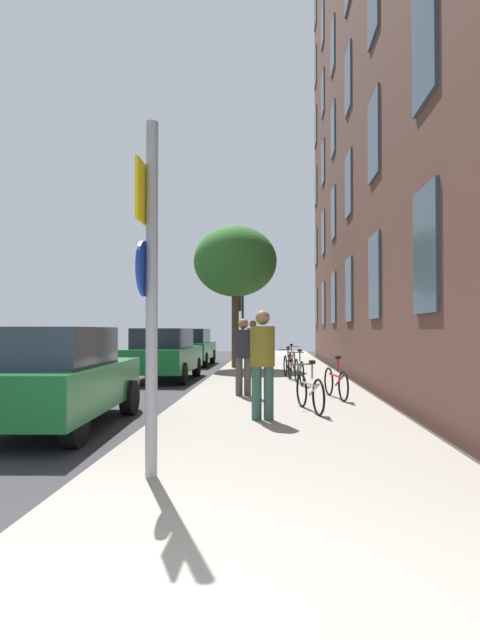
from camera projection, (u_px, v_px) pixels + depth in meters
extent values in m
plane|color=#332D28|center=(173.00, 377.00, 17.44)|extent=(41.80, 41.80, 0.00)
cube|color=#2D2D30|center=(112.00, 376.00, 17.57)|extent=(7.00, 38.00, 0.01)
cube|color=gray|center=(277.00, 376.00, 17.22)|extent=(4.20, 38.00, 0.12)
cube|color=#513328|center=(357.00, 48.00, 16.76)|extent=(0.50, 27.00, 21.46)
cube|color=#384756|center=(425.00, 250.00, 8.32)|extent=(0.06, 1.25, 2.04)
cube|color=#384756|center=(374.00, 276.00, 12.48)|extent=(0.06, 1.25, 2.04)
cube|color=#384756|center=(349.00, 290.00, 16.63)|extent=(0.06, 1.25, 2.04)
cube|color=#384756|center=(334.00, 298.00, 20.79)|extent=(0.06, 1.25, 2.04)
cube|color=#384756|center=(323.00, 303.00, 24.95)|extent=(0.06, 1.25, 2.04)
cube|color=#384756|center=(316.00, 307.00, 29.11)|extent=(0.06, 1.25, 2.04)
cube|color=#384756|center=(424.00, 41.00, 8.38)|extent=(0.06, 1.25, 2.04)
cube|color=#384756|center=(374.00, 136.00, 12.54)|extent=(0.06, 1.25, 2.04)
cube|color=#384756|center=(349.00, 185.00, 16.70)|extent=(0.06, 1.25, 2.04)
cube|color=#384756|center=(333.00, 214.00, 20.86)|extent=(0.06, 1.25, 2.04)
cube|color=#384756|center=(323.00, 233.00, 25.01)|extent=(0.06, 1.25, 2.04)
cube|color=#384756|center=(316.00, 247.00, 29.17)|extent=(0.06, 1.25, 2.04)
cube|color=#384756|center=(348.00, 80.00, 16.76)|extent=(0.06, 1.25, 2.04)
cube|color=#384756|center=(333.00, 130.00, 20.92)|extent=(0.06, 1.25, 2.04)
cube|color=#384756|center=(323.00, 163.00, 25.08)|extent=(0.06, 1.25, 2.04)
cube|color=#384756|center=(316.00, 187.00, 29.24)|extent=(0.06, 1.25, 2.04)
cube|color=#384756|center=(333.00, 47.00, 20.99)|extent=(0.06, 1.25, 2.04)
cube|color=#384756|center=(323.00, 93.00, 25.14)|extent=(0.06, 1.25, 2.04)
cube|color=#384756|center=(316.00, 127.00, 29.30)|extent=(0.06, 1.25, 2.04)
cube|color=#384756|center=(323.00, 24.00, 25.21)|extent=(0.06, 1.25, 2.04)
cube|color=#384756|center=(316.00, 67.00, 29.37)|extent=(0.06, 1.25, 2.04)
cube|color=#384756|center=(315.00, 8.00, 29.43)|extent=(0.06, 1.25, 2.04)
cylinder|color=gray|center=(152.00, 298.00, 5.18)|extent=(0.12, 0.12, 3.57)
cube|color=yellow|center=(144.00, 195.00, 5.21)|extent=(0.03, 0.60, 0.60)
cylinder|color=#14339E|center=(144.00, 269.00, 5.19)|extent=(0.03, 0.56, 0.56)
cylinder|color=black|center=(243.00, 326.00, 26.49)|extent=(0.12, 0.12, 3.28)
cube|color=black|center=(239.00, 303.00, 26.52)|extent=(0.20, 0.24, 0.80)
sphere|color=#4B0707|center=(237.00, 298.00, 26.53)|extent=(0.16, 0.16, 0.16)
sphere|color=orange|center=(237.00, 303.00, 26.53)|extent=(0.16, 0.16, 0.16)
sphere|color=#083E11|center=(237.00, 308.00, 26.52)|extent=(0.16, 0.16, 0.16)
cylinder|color=#4C3823|center=(235.00, 327.00, 20.17)|extent=(0.28, 0.28, 3.17)
ellipsoid|color=#2D6628|center=(235.00, 261.00, 20.22)|extent=(3.25, 3.25, 2.76)
torus|color=black|center=(302.00, 390.00, 9.79)|extent=(0.19, 0.63, 0.63)
torus|color=black|center=(318.00, 397.00, 8.81)|extent=(0.19, 0.63, 0.63)
cylinder|color=#99999E|center=(310.00, 384.00, 9.31)|extent=(0.24, 0.83, 0.04)
cylinder|color=#99999E|center=(314.00, 390.00, 9.06)|extent=(0.16, 0.51, 0.28)
cylinder|color=#99999E|center=(312.00, 371.00, 9.16)|extent=(0.04, 0.04, 0.28)
cube|color=black|center=(312.00, 362.00, 9.17)|extent=(0.10, 0.24, 0.06)
cylinder|color=#4C4C4C|center=(302.00, 364.00, 9.80)|extent=(0.42, 0.13, 0.03)
torus|color=black|center=(329.00, 381.00, 11.54)|extent=(0.15, 0.63, 0.63)
torus|color=black|center=(343.00, 386.00, 10.51)|extent=(0.15, 0.63, 0.63)
cylinder|color=#B21E1E|center=(336.00, 376.00, 11.03)|extent=(0.20, 0.88, 0.04)
cylinder|color=#B21E1E|center=(339.00, 381.00, 10.77)|extent=(0.14, 0.53, 0.29)
cylinder|color=#B21E1E|center=(338.00, 365.00, 10.88)|extent=(0.04, 0.04, 0.28)
cube|color=black|center=(338.00, 357.00, 10.88)|extent=(0.10, 0.24, 0.06)
cylinder|color=#4C4C4C|center=(329.00, 359.00, 11.55)|extent=(0.42, 0.10, 0.03)
torus|color=black|center=(296.00, 371.00, 14.42)|extent=(0.10, 0.66, 0.66)
torus|color=black|center=(302.00, 373.00, 13.44)|extent=(0.10, 0.66, 0.66)
cylinder|color=#267233|center=(299.00, 365.00, 13.93)|extent=(0.12, 0.83, 0.04)
cylinder|color=#267233|center=(300.00, 369.00, 13.69)|extent=(0.09, 0.50, 0.27)
cylinder|color=#267233|center=(300.00, 356.00, 13.79)|extent=(0.04, 0.04, 0.28)
cube|color=black|center=(300.00, 350.00, 13.79)|extent=(0.10, 0.24, 0.06)
cylinder|color=#4C4C4C|center=(296.00, 352.00, 14.43)|extent=(0.42, 0.07, 0.03)
torus|color=black|center=(285.00, 366.00, 16.26)|extent=(0.11, 0.67, 0.67)
torus|color=black|center=(290.00, 368.00, 15.26)|extent=(0.11, 0.67, 0.67)
cylinder|color=black|center=(287.00, 361.00, 15.76)|extent=(0.13, 0.85, 0.04)
cylinder|color=black|center=(288.00, 364.00, 15.51)|extent=(0.10, 0.52, 0.28)
cylinder|color=black|center=(288.00, 353.00, 15.62)|extent=(0.04, 0.04, 0.28)
cube|color=black|center=(288.00, 348.00, 15.62)|extent=(0.10, 0.24, 0.06)
cylinder|color=#4C4C4C|center=(285.00, 349.00, 16.27)|extent=(0.42, 0.07, 0.03)
torus|color=black|center=(294.00, 360.00, 19.53)|extent=(0.15, 0.66, 0.66)
torus|color=black|center=(290.00, 361.00, 18.51)|extent=(0.15, 0.66, 0.66)
cylinder|color=#B21E1E|center=(292.00, 356.00, 19.03)|extent=(0.19, 0.88, 0.04)
cylinder|color=#B21E1E|center=(291.00, 358.00, 18.77)|extent=(0.13, 0.54, 0.29)
cylinder|color=#B21E1E|center=(291.00, 349.00, 18.88)|extent=(0.04, 0.04, 0.28)
cube|color=black|center=(291.00, 345.00, 18.88)|extent=(0.10, 0.24, 0.06)
cylinder|color=#4C4C4C|center=(294.00, 346.00, 19.54)|extent=(0.42, 0.10, 0.03)
cylinder|color=#33594C|center=(257.00, 393.00, 8.41)|extent=(0.16, 0.16, 0.87)
cylinder|color=#33594C|center=(269.00, 393.00, 8.40)|extent=(0.16, 0.16, 0.87)
cylinder|color=olive|center=(263.00, 346.00, 8.42)|extent=(0.56, 0.56, 0.65)
sphere|color=#936B4C|center=(263.00, 318.00, 8.43)|extent=(0.24, 0.24, 0.24)
cylinder|color=#4C4742|center=(239.00, 377.00, 11.50)|extent=(0.16, 0.16, 0.84)
cylinder|color=#4C4742|center=(248.00, 377.00, 11.49)|extent=(0.16, 0.16, 0.84)
cylinder|color=#26262D|center=(243.00, 344.00, 11.51)|extent=(0.44, 0.44, 0.63)
sphere|color=#936B4C|center=(243.00, 324.00, 11.52)|extent=(0.23, 0.23, 0.23)
cylinder|color=#33594C|center=(250.00, 361.00, 17.31)|extent=(0.16, 0.16, 0.87)
cylinder|color=#33594C|center=(256.00, 361.00, 17.29)|extent=(0.16, 0.16, 0.87)
cylinder|color=olive|center=(253.00, 338.00, 17.32)|extent=(0.49, 0.49, 0.65)
sphere|color=brown|center=(253.00, 324.00, 17.32)|extent=(0.24, 0.24, 0.24)
cube|color=#19662D|center=(56.00, 386.00, 8.30)|extent=(2.01, 4.28, 0.70)
cube|color=#2D3847|center=(51.00, 346.00, 8.10)|extent=(1.63, 2.42, 0.60)
cylinder|color=black|center=(44.00, 397.00, 9.68)|extent=(0.22, 0.64, 0.64)
cylinder|color=black|center=(130.00, 398.00, 9.58)|extent=(0.22, 0.64, 0.64)
cylinder|color=black|center=(74.00, 424.00, 6.90)|extent=(0.22, 0.64, 0.64)
cube|color=#19662D|center=(164.00, 359.00, 16.21)|extent=(1.82, 4.27, 0.70)
cube|color=#1E232D|center=(163.00, 338.00, 16.01)|extent=(1.52, 2.40, 0.60)
cylinder|color=black|center=(149.00, 367.00, 17.61)|extent=(0.22, 0.64, 0.64)
cylinder|color=black|center=(196.00, 367.00, 17.51)|extent=(0.22, 0.64, 0.64)
cylinder|color=black|center=(127.00, 373.00, 14.89)|extent=(0.22, 0.64, 0.64)
cylinder|color=black|center=(182.00, 374.00, 14.79)|extent=(0.22, 0.64, 0.64)
cube|color=#19662D|center=(191.00, 350.00, 22.96)|extent=(1.74, 4.40, 0.70)
cube|color=#1E232D|center=(191.00, 336.00, 22.75)|extent=(1.46, 2.46, 0.60)
cylinder|color=black|center=(180.00, 356.00, 24.41)|extent=(0.22, 0.64, 0.64)
cylinder|color=black|center=(213.00, 356.00, 24.31)|extent=(0.22, 0.64, 0.64)
cylinder|color=black|center=(168.00, 360.00, 21.60)|extent=(0.22, 0.64, 0.64)
cylinder|color=black|center=(205.00, 360.00, 21.50)|extent=(0.22, 0.64, 0.64)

